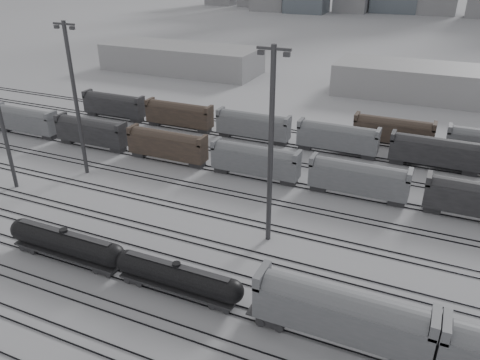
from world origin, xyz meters
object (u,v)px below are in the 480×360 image
at_px(tank_car_b, 177,277).
at_px(hopper_car_a, 341,312).
at_px(light_mast_a, 0,113).
at_px(tank_car_a, 66,243).
at_px(light_mast_c, 271,145).

bearing_deg(tank_car_b, hopper_car_a, 0.00).
bearing_deg(light_mast_a, tank_car_a, -29.13).
bearing_deg(tank_car_b, light_mast_a, 162.00).
bearing_deg(hopper_car_a, tank_car_a, 180.00).
bearing_deg(tank_car_a, light_mast_c, 34.47).
xyz_separation_m(light_mast_a, light_mast_c, (42.62, 2.12, 0.93)).
distance_m(light_mast_a, light_mast_c, 42.68).
bearing_deg(light_mast_a, light_mast_c, 2.85).
relative_size(tank_car_a, light_mast_c, 0.67).
relative_size(tank_car_a, tank_car_b, 1.07).
bearing_deg(hopper_car_a, light_mast_c, 131.53).
distance_m(tank_car_b, light_mast_c, 18.80).
height_order(tank_car_b, light_mast_a, light_mast_a).
height_order(light_mast_a, light_mast_c, light_mast_c).
distance_m(tank_car_b, light_mast_a, 40.62).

